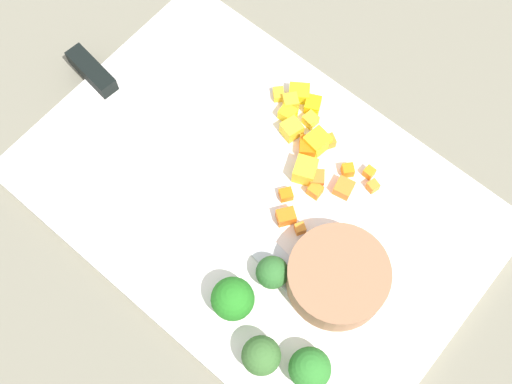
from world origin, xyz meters
name	(u,v)px	position (x,y,z in m)	size (l,w,h in m)	color
ground_plane	(256,200)	(0.00, 0.00, 0.00)	(4.00, 4.00, 0.00)	slate
cutting_board	(256,198)	(0.00, 0.00, 0.01)	(0.44, 0.30, 0.01)	white
prep_bowl	(338,277)	(-0.11, 0.02, 0.03)	(0.09, 0.09, 0.03)	#966747
chef_knife	(146,127)	(0.13, 0.02, 0.02)	(0.34, 0.06, 0.02)	silver
carrot_dice_0	(286,195)	(-0.02, -0.02, 0.02)	(0.01, 0.01, 0.01)	orange
carrot_dice_1	(348,170)	(-0.05, -0.08, 0.02)	(0.01, 0.01, 0.01)	orange
carrot_dice_2	(303,225)	(-0.05, 0.00, 0.02)	(0.01, 0.01, 0.01)	orange
carrot_dice_3	(344,188)	(-0.06, -0.06, 0.02)	(0.02, 0.02, 0.01)	orange
carrot_dice_4	(284,219)	(-0.04, 0.00, 0.02)	(0.01, 0.02, 0.01)	orange
carrot_dice_5	(317,179)	(-0.03, -0.05, 0.02)	(0.01, 0.01, 0.01)	orange
carrot_dice_6	(328,142)	(-0.02, -0.09, 0.02)	(0.01, 0.01, 0.01)	orange
carrot_dice_7	(369,172)	(-0.07, -0.09, 0.02)	(0.01, 0.01, 0.01)	orange
carrot_dice_8	(308,147)	(-0.01, -0.07, 0.02)	(0.02, 0.02, 0.01)	orange
carrot_dice_9	(373,186)	(-0.08, -0.08, 0.02)	(0.01, 0.01, 0.01)	orange
carrot_dice_10	(315,191)	(-0.04, -0.04, 0.02)	(0.01, 0.01, 0.01)	orange
pepper_dice_0	(299,93)	(0.04, -0.11, 0.02)	(0.02, 0.02, 0.01)	yellow
pepper_dice_1	(317,142)	(-0.01, -0.08, 0.02)	(0.02, 0.02, 0.02)	yellow
pepper_dice_2	(288,114)	(0.03, -0.09, 0.02)	(0.01, 0.02, 0.01)	yellow
pepper_dice_3	(311,120)	(0.01, -0.10, 0.02)	(0.01, 0.01, 0.01)	yellow
pepper_dice_4	(305,170)	(-0.02, -0.05, 0.02)	(0.02, 0.02, 0.02)	yellow
pepper_dice_5	(291,102)	(0.04, -0.10, 0.02)	(0.01, 0.01, 0.01)	yellow
pepper_dice_6	(313,105)	(0.02, -0.11, 0.02)	(0.02, 0.02, 0.01)	yellow
pepper_dice_7	(279,94)	(0.05, -0.10, 0.02)	(0.01, 0.01, 0.01)	yellow
pepper_dice_8	(292,129)	(0.02, -0.07, 0.02)	(0.02, 0.02, 0.02)	yellow
broccoli_floret_0	(310,369)	(-0.14, 0.10, 0.03)	(0.04, 0.04, 0.04)	#88AF5B
broccoli_floret_1	(233,299)	(-0.05, 0.09, 0.03)	(0.04, 0.04, 0.04)	#93B256
broccoli_floret_2	(272,272)	(-0.06, 0.05, 0.03)	(0.03, 0.03, 0.03)	#81AC63
broccoli_floret_3	(261,356)	(-0.10, 0.11, 0.03)	(0.03, 0.03, 0.04)	#84B362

